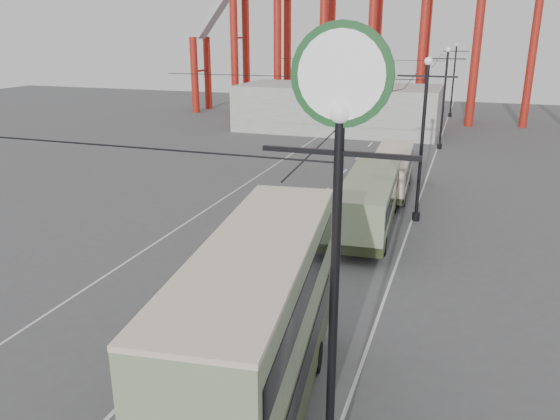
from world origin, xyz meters
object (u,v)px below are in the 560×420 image
at_px(double_decker_bus, 259,328).
at_px(single_decker_green, 370,199).
at_px(single_decker_cream, 392,170).
at_px(pedestrian, 297,220).
at_px(lamp_post_near, 338,175).

relative_size(double_decker_bus, single_decker_green, 0.94).
distance_m(single_decker_cream, pedestrian, 11.02).
relative_size(single_decker_green, pedestrian, 5.62).
bearing_deg(pedestrian, double_decker_bus, 78.30).
relative_size(lamp_post_near, single_decker_cream, 1.16).
bearing_deg(double_decker_bus, single_decker_green, 82.89).
xyz_separation_m(single_decker_green, single_decker_cream, (0.13, 7.72, -0.16)).
xyz_separation_m(double_decker_bus, single_decker_green, (-0.02, 17.18, -1.34)).
xyz_separation_m(double_decker_bus, pedestrian, (-3.45, 14.49, -2.12)).
xyz_separation_m(lamp_post_near, double_decker_bus, (-2.35, 1.50, -4.74)).
bearing_deg(double_decker_bus, lamp_post_near, -39.77).
height_order(single_decker_cream, pedestrian, single_decker_cream).
xyz_separation_m(lamp_post_near, single_decker_green, (-2.37, 18.68, -6.09)).
height_order(double_decker_bus, single_decker_green, double_decker_bus).
xyz_separation_m(single_decker_cream, pedestrian, (-3.56, -10.41, -0.61)).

